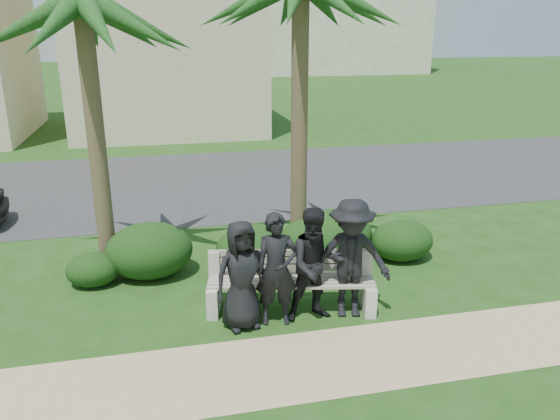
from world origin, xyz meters
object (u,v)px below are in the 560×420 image
Objects in this scene: man_c at (316,265)px; man_d at (351,259)px; park_bench at (290,286)px; man_a at (242,275)px; man_b at (277,270)px; palm_left at (82,8)px.

man_c is 0.56m from man_d.
park_bench is 0.67m from man_c.
man_a is at bearing -146.17° from park_bench.
man_a is at bearing 178.63° from man_c.
man_d reaches higher than man_b.
man_c is at bearing -169.65° from man_d.
man_a is at bearing -51.94° from palm_left.
man_a is at bearing -168.55° from man_d.
man_c is at bearing -39.77° from palm_left.
man_a is 0.96× the size of man_b.
man_d is (1.17, -0.02, 0.07)m from man_b.
palm_left is (-2.67, 2.74, 3.79)m from man_b.
man_b is 0.92× the size of man_d.
palm_left reaches higher than man_d.
park_bench is at bearing 131.21° from man_c.
palm_left is at bearing 116.29° from man_a.
man_b is (-0.30, -0.34, 0.47)m from park_bench.
palm_left is (-3.29, 2.73, 3.77)m from man_c.
man_d is 0.34× the size of palm_left.
man_c reaches higher than park_bench.
man_c is (1.15, -0.00, 0.05)m from man_a.
man_b is 0.31× the size of palm_left.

